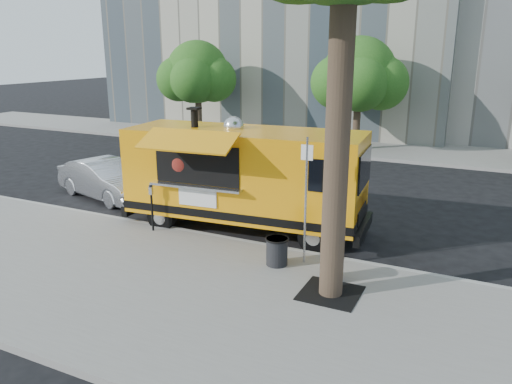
% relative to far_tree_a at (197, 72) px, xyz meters
% --- Properties ---
extents(ground, '(120.00, 120.00, 0.00)m').
position_rel_far_tree_a_xyz_m(ground, '(10.00, -12.30, -3.78)').
color(ground, black).
rests_on(ground, ground).
extents(sidewalk, '(60.00, 6.00, 0.15)m').
position_rel_far_tree_a_xyz_m(sidewalk, '(10.00, -16.30, -3.70)').
color(sidewalk, gray).
rests_on(sidewalk, ground).
extents(curb, '(60.00, 0.14, 0.16)m').
position_rel_far_tree_a_xyz_m(curb, '(10.00, -13.23, -3.70)').
color(curb, '#999993').
rests_on(curb, ground).
extents(far_sidewalk, '(60.00, 5.00, 0.15)m').
position_rel_far_tree_a_xyz_m(far_sidewalk, '(10.00, 1.20, -3.70)').
color(far_sidewalk, gray).
rests_on(far_sidewalk, ground).
extents(tree_well, '(1.20, 1.20, 0.02)m').
position_rel_far_tree_a_xyz_m(tree_well, '(12.60, -15.10, -3.62)').
color(tree_well, black).
rests_on(tree_well, sidewalk).
extents(far_tree_a, '(3.42, 3.42, 5.36)m').
position_rel_far_tree_a_xyz_m(far_tree_a, '(0.00, 0.00, 0.00)').
color(far_tree_a, '#33261C').
rests_on(far_tree_a, far_sidewalk).
extents(far_tree_b, '(3.60, 3.60, 5.50)m').
position_rel_far_tree_a_xyz_m(far_tree_b, '(9.00, 0.40, 0.06)').
color(far_tree_b, '#33261C').
rests_on(far_tree_b, far_sidewalk).
extents(sign_post, '(0.28, 0.06, 3.00)m').
position_rel_far_tree_a_xyz_m(sign_post, '(11.55, -13.85, -1.93)').
color(sign_post, silver).
rests_on(sign_post, sidewalk).
extents(parking_meter, '(0.11, 0.11, 1.33)m').
position_rel_far_tree_a_xyz_m(parking_meter, '(7.00, -13.65, -2.79)').
color(parking_meter, black).
rests_on(parking_meter, sidewalk).
extents(food_truck, '(7.09, 3.66, 3.42)m').
position_rel_far_tree_a_xyz_m(food_truck, '(9.06, -12.13, -2.17)').
color(food_truck, '#FFA00D').
rests_on(food_truck, ground).
extents(sedan, '(4.29, 2.42, 1.34)m').
position_rel_far_tree_a_xyz_m(sedan, '(3.29, -11.37, -3.11)').
color(sedan, silver).
rests_on(sedan, ground).
extents(trash_bin_left, '(0.51, 0.51, 0.62)m').
position_rel_far_tree_a_xyz_m(trash_bin_left, '(12.41, -14.48, -3.30)').
color(trash_bin_left, black).
rests_on(trash_bin_left, sidewalk).
extents(trash_bin_right, '(0.55, 0.55, 0.66)m').
position_rel_far_tree_a_xyz_m(trash_bin_right, '(11.02, -14.25, -3.28)').
color(trash_bin_right, black).
rests_on(trash_bin_right, sidewalk).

